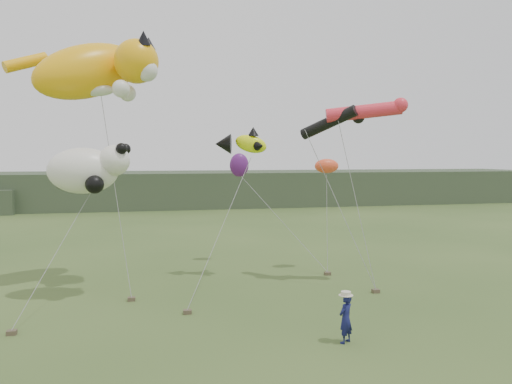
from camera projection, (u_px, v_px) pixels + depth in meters
ground at (284, 338)px, 16.21m from camera, size 120.00×120.00×0.00m
headland at (158, 190)px, 58.99m from camera, size 90.00×13.00×4.00m
festival_attendant at (346, 319)px, 15.73m from camera, size 0.68×0.63×1.56m
sandbag_anchors at (222, 299)px, 20.36m from camera, size 14.35×5.89×0.16m
cat_kite at (99, 70)px, 22.34m from camera, size 6.92×4.92×3.79m
fish_kite at (241, 143)px, 23.93m from camera, size 2.69×1.74×1.40m
tube_kites at (357, 115)px, 22.86m from camera, size 4.48×2.77×1.85m
panda_kite at (88, 170)px, 20.45m from camera, size 3.34×2.16×2.08m
misc_kites at (274, 165)px, 26.83m from camera, size 5.26×3.51×1.30m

